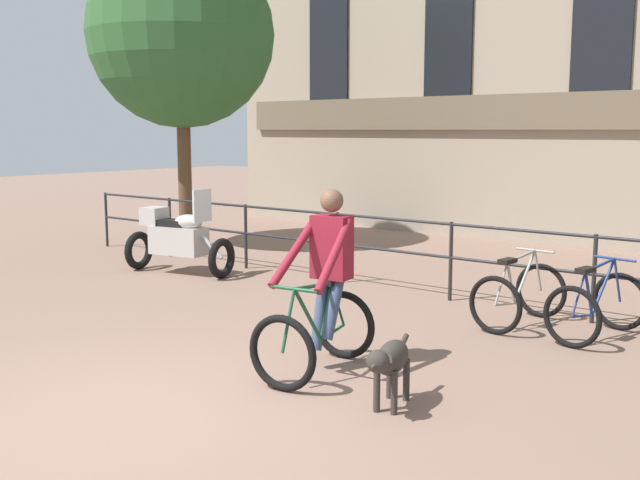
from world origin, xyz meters
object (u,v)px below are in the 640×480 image
parked_bicycle_near_lamp (519,295)px  parked_bicycle_mid_left (597,306)px  cyclist_with_bike (323,290)px  parked_motorcycle (178,238)px  dog (390,361)px

parked_bicycle_near_lamp → parked_bicycle_mid_left: bearing=-174.8°
parked_bicycle_mid_left → cyclist_with_bike: bearing=67.3°
parked_motorcycle → cyclist_with_bike: bearing=-126.9°
dog → parked_bicycle_mid_left: size_ratio=0.75×
cyclist_with_bike → parked_bicycle_mid_left: cyclist_with_bike is taller
cyclist_with_bike → parked_motorcycle: cyclist_with_bike is taller
parked_motorcycle → parked_bicycle_near_lamp: bearing=-97.1°
cyclist_with_bike → parked_bicycle_near_lamp: (0.77, 2.67, -0.41)m
cyclist_with_bike → parked_bicycle_mid_left: 3.17m
cyclist_with_bike → dog: 1.20m
cyclist_with_bike → dog: bearing=-31.3°
parked_motorcycle → parked_bicycle_mid_left: bearing=-97.6°
parked_motorcycle → parked_bicycle_near_lamp: 5.53m
parked_bicycle_near_lamp → cyclist_with_bike: bearing=79.1°
parked_bicycle_near_lamp → parked_bicycle_mid_left: size_ratio=0.97×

